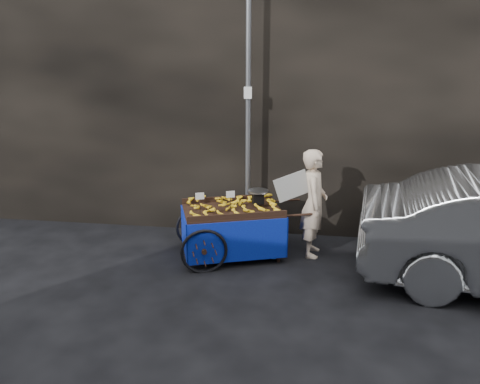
# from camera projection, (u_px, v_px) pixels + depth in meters

# --- Properties ---
(ground) EXTENTS (80.00, 80.00, 0.00)m
(ground) POSITION_uv_depth(u_px,v_px,m) (215.00, 271.00, 6.65)
(ground) COLOR black
(ground) RESTS_ON ground
(building_wall) EXTENTS (13.50, 2.00, 5.00)m
(building_wall) POSITION_uv_depth(u_px,v_px,m) (263.00, 81.00, 8.35)
(building_wall) COLOR black
(building_wall) RESTS_ON ground
(street_pole) EXTENTS (0.12, 0.10, 4.00)m
(street_pole) POSITION_uv_depth(u_px,v_px,m) (248.00, 118.00, 7.27)
(street_pole) COLOR slate
(street_pole) RESTS_ON ground
(banana_cart) EXTENTS (2.17, 1.49, 1.08)m
(banana_cart) POSITION_uv_depth(u_px,v_px,m) (229.00, 214.00, 6.98)
(banana_cart) COLOR black
(banana_cart) RESTS_ON ground
(vendor) EXTENTS (0.81, 0.61, 1.64)m
(vendor) POSITION_uv_depth(u_px,v_px,m) (314.00, 203.00, 7.00)
(vendor) COLOR beige
(vendor) RESTS_ON ground
(plastic_bag) EXTENTS (0.27, 0.21, 0.24)m
(plastic_bag) POSITION_uv_depth(u_px,v_px,m) (274.00, 251.00, 7.02)
(plastic_bag) COLOR blue
(plastic_bag) RESTS_ON ground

